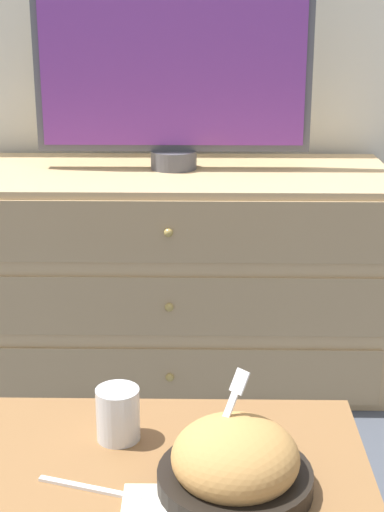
# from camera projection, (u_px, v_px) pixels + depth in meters

# --- Properties ---
(ground_plane) EXTENTS (12.00, 12.00, 0.00)m
(ground_plane) POSITION_uv_depth(u_px,v_px,m) (185.00, 329.00, 2.74)
(ground_plane) COLOR #474C56
(dresser) EXTENTS (1.27, 0.56, 0.63)m
(dresser) POSITION_uv_depth(u_px,v_px,m) (173.00, 273.00, 2.36)
(dresser) COLOR tan
(dresser) RESTS_ON ground_plane
(tv) EXTENTS (0.78, 0.13, 0.53)m
(tv) POSITION_uv_depth(u_px,v_px,m) (173.00, 72.00, 2.21)
(tv) COLOR #515156
(tv) RESTS_ON dresser
(takeout_bowl) EXTENTS (0.23, 0.23, 0.17)m
(takeout_bowl) POSITION_uv_depth(u_px,v_px,m) (235.00, 464.00, 1.14)
(takeout_bowl) COLOR black
(takeout_bowl) RESTS_ON coffee_table
(drink_cup) EXTENTS (0.07, 0.07, 0.09)m
(drink_cup) POSITION_uv_depth(u_px,v_px,m) (118.00, 417.00, 1.28)
(drink_cup) COLOR beige
(drink_cup) RESTS_ON coffee_table
(knife) EXTENTS (0.16, 0.06, 0.01)m
(knife) POSITION_uv_depth(u_px,v_px,m) (90.00, 488.00, 1.16)
(knife) COLOR white
(knife) RESTS_ON coffee_table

